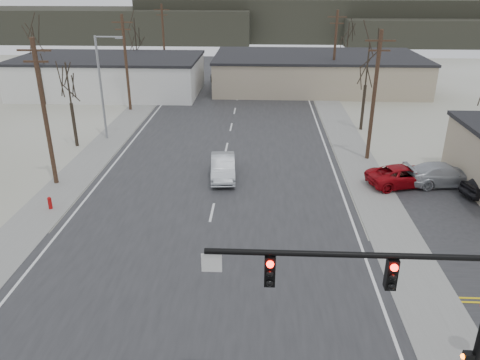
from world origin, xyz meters
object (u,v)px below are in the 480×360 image
at_px(car_far_b, 218,78).
at_px(car_parked_silver, 443,174).
at_px(traffic_signal_mast, 425,301).
at_px(car_parked_red, 403,176).
at_px(fire_hydrant, 50,203).
at_px(car_far_a, 245,77).
at_px(sedan_crossing, 223,167).

bearing_deg(car_far_b, car_parked_silver, -74.72).
xyz_separation_m(traffic_signal_mast, car_parked_red, (5.02, 19.00, -3.93)).
distance_m(fire_hydrant, car_far_b, 38.80).
distance_m(fire_hydrant, car_far_a, 40.02).
height_order(car_parked_red, car_parked_silver, car_parked_silver).
bearing_deg(car_parked_silver, car_far_a, 16.25).
xyz_separation_m(traffic_signal_mast, car_far_a, (-7.40, 52.76, -3.79)).
height_order(sedan_crossing, car_far_b, sedan_crossing).
height_order(traffic_signal_mast, car_far_a, traffic_signal_mast).
height_order(fire_hydrant, car_parked_silver, car_parked_silver).
distance_m(traffic_signal_mast, car_far_b, 53.61).
bearing_deg(car_parked_red, sedan_crossing, 70.61).
bearing_deg(traffic_signal_mast, sedan_crossing, 111.15).
relative_size(fire_hydrant, sedan_crossing, 0.18).
bearing_deg(fire_hydrant, car_parked_red, 11.73).
xyz_separation_m(traffic_signal_mast, car_parked_silver, (7.82, 19.20, -3.86)).
height_order(sedan_crossing, car_parked_red, sedan_crossing).
xyz_separation_m(sedan_crossing, car_far_b, (-3.29, 32.55, -0.03)).
height_order(car_far_a, car_parked_red, car_far_a).
distance_m(sedan_crossing, car_parked_red, 12.70).
relative_size(car_far_a, car_parked_red, 1.13).
height_order(fire_hydrant, sedan_crossing, sedan_crossing).
bearing_deg(traffic_signal_mast, fire_hydrant, 141.87).
bearing_deg(car_parked_red, traffic_signal_mast, 149.38).
distance_m(fire_hydrant, car_parked_red, 23.60).
distance_m(traffic_signal_mast, sedan_crossing, 21.56).
bearing_deg(car_parked_silver, traffic_signal_mast, 149.71).
bearing_deg(car_far_a, car_far_b, 18.39).
xyz_separation_m(fire_hydrant, car_parked_silver, (25.91, 5.00, 0.36)).
relative_size(car_parked_red, car_parked_silver, 0.96).
relative_size(fire_hydrant, car_parked_red, 0.17).
relative_size(car_far_b, car_parked_red, 0.88).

